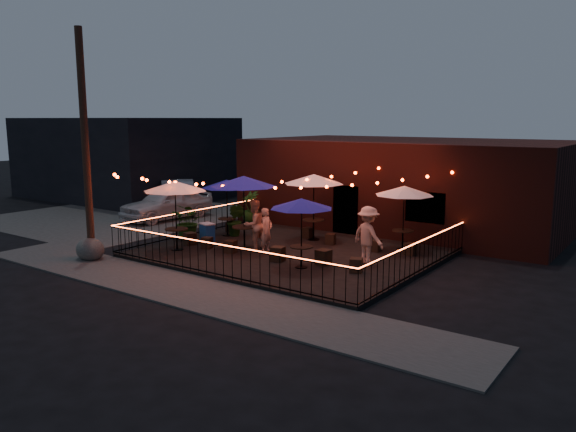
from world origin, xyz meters
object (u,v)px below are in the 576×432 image
(boulder, at_px, (90,250))
(cafe_table_4, at_px, (302,204))
(cafe_table_2, at_px, (244,182))
(cafe_table_5, at_px, (404,192))
(cafe_table_0, at_px, (175,187))
(cooler, at_px, (207,233))
(utility_pole, at_px, (85,147))
(cafe_table_1, at_px, (227,185))
(cafe_table_3, at_px, (314,180))

(boulder, bearing_deg, cafe_table_4, 23.97)
(cafe_table_2, xyz_separation_m, cafe_table_5, (4.87, 3.30, -0.32))
(cafe_table_0, height_order, cafe_table_4, cafe_table_0)
(cafe_table_0, relative_size, cafe_table_5, 1.11)
(cafe_table_2, xyz_separation_m, cooler, (-1.82, -0.09, -2.10))
(cafe_table_5, xyz_separation_m, boulder, (-8.58, -7.35, -1.95))
(utility_pole, height_order, boulder, utility_pole)
(utility_pole, distance_m, cafe_table_1, 5.91)
(utility_pole, distance_m, cafe_table_4, 7.81)
(boulder, bearing_deg, cafe_table_5, 40.57)
(cafe_table_5, height_order, boulder, cafe_table_5)
(cafe_table_1, bearing_deg, utility_pole, -106.42)
(cafe_table_1, bearing_deg, boulder, -105.74)
(cafe_table_1, distance_m, cafe_table_2, 2.64)
(cafe_table_4, bearing_deg, cafe_table_3, 117.93)
(cafe_table_5, relative_size, cooler, 3.17)
(cafe_table_3, bearing_deg, cafe_table_5, 6.96)
(utility_pole, distance_m, cafe_table_3, 8.56)
(cafe_table_1, xyz_separation_m, cafe_table_5, (7.03, 1.83, 0.05))
(utility_pole, xyz_separation_m, boulder, (0.04, -0.09, -3.62))
(cafe_table_4, height_order, boulder, cafe_table_4)
(cafe_table_2, xyz_separation_m, boulder, (-3.71, -4.06, -2.27))
(utility_pole, xyz_separation_m, cafe_table_5, (8.63, 7.26, -1.67))
(utility_pole, bearing_deg, cafe_table_2, 46.51)
(utility_pole, relative_size, cafe_table_2, 2.87)
(cafe_table_2, bearing_deg, cafe_table_0, -140.94)
(cafe_table_4, distance_m, boulder, 7.83)
(boulder, bearing_deg, cafe_table_2, 47.51)
(cafe_table_4, relative_size, cooler, 2.97)
(utility_pole, distance_m, cafe_table_5, 11.40)
(cafe_table_3, distance_m, cafe_table_4, 4.33)
(cafe_table_3, bearing_deg, cafe_table_1, -157.72)
(cafe_table_3, xyz_separation_m, cafe_table_5, (3.65, 0.45, -0.23))
(utility_pole, distance_m, cafe_table_0, 3.35)
(cafe_table_2, relative_size, cafe_table_4, 1.19)
(cafe_table_4, height_order, cafe_table_5, cafe_table_5)
(cooler, height_order, boulder, cooler)
(boulder, bearing_deg, cafe_table_1, 74.26)
(cooler, xyz_separation_m, boulder, (-1.89, -3.97, -0.17))
(cafe_table_1, bearing_deg, cafe_table_0, -85.96)
(utility_pole, relative_size, boulder, 8.13)
(cafe_table_3, bearing_deg, cooler, -135.98)
(cafe_table_2, height_order, cafe_table_5, cafe_table_2)
(cafe_table_1, xyz_separation_m, cafe_table_4, (5.40, -2.43, -0.04))
(cafe_table_1, relative_size, boulder, 2.41)
(utility_pole, bearing_deg, cafe_table_1, 73.58)
(cafe_table_3, distance_m, boulder, 8.76)
(utility_pole, relative_size, cafe_table_0, 2.89)
(cafe_table_2, bearing_deg, cafe_table_1, 145.80)
(cafe_table_4, distance_m, cafe_table_5, 4.56)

